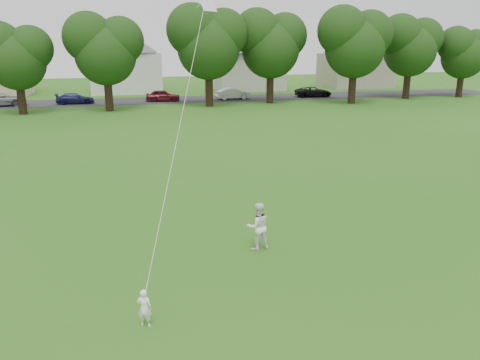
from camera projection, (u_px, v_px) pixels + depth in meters
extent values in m
plane|color=#255914|center=(172.00, 296.00, 11.67)|extent=(160.00, 160.00, 0.00)
cube|color=#2D2D30|center=(129.00, 101.00, 50.73)|extent=(90.00, 7.00, 0.01)
imported|color=white|center=(144.00, 308.00, 10.33)|extent=(0.39, 0.32, 0.91)
imported|color=white|center=(258.00, 226.00, 14.17)|extent=(0.77, 0.62, 1.49)
plane|color=white|center=(206.00, 0.00, 17.32)|extent=(1.06, 0.99, 0.84)
cylinder|color=white|center=(183.00, 111.00, 13.80)|extent=(0.01, 0.01, 11.73)
cylinder|color=black|center=(21.00, 97.00, 41.17)|extent=(0.70, 0.70, 3.08)
cylinder|color=black|center=(108.00, 92.00, 43.08)|extent=(0.73, 0.73, 3.42)
cylinder|color=black|center=(209.00, 87.00, 46.21)|extent=(0.76, 0.76, 3.79)
cylinder|color=black|center=(270.00, 85.00, 48.79)|extent=(0.76, 0.76, 3.69)
cylinder|color=black|center=(352.00, 85.00, 48.42)|extent=(0.76, 0.76, 3.78)
cylinder|color=black|center=(407.00, 83.00, 52.76)|extent=(0.75, 0.75, 3.57)
cylinder|color=black|center=(460.00, 84.00, 54.39)|extent=(0.70, 0.70, 3.09)
imported|color=gray|center=(2.00, 100.00, 46.69)|extent=(4.85, 2.73, 1.28)
imported|color=#161946|center=(75.00, 98.00, 48.35)|extent=(3.84, 1.61, 1.11)
imported|color=maroon|center=(163.00, 95.00, 50.47)|extent=(3.77, 1.79, 1.25)
imported|color=silver|center=(233.00, 94.00, 52.29)|extent=(3.96, 1.69, 1.27)
imported|color=black|center=(313.00, 92.00, 54.60)|extent=(4.39, 2.30, 1.18)
cube|color=white|center=(126.00, 72.00, 59.33)|extent=(8.53, 7.16, 4.96)
pyramid|color=#535156|center=(123.00, 29.00, 57.87)|extent=(12.30, 12.30, 2.73)
cube|color=#BBB7A8|center=(247.00, 71.00, 63.12)|extent=(8.63, 7.68, 4.85)
pyramid|color=#535156|center=(248.00, 32.00, 61.69)|extent=(12.45, 12.45, 2.67)
cube|color=#A39C87|center=(355.00, 70.00, 66.93)|extent=(8.91, 7.27, 4.62)
pyramid|color=#535156|center=(358.00, 35.00, 65.57)|extent=(12.85, 12.85, 2.54)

